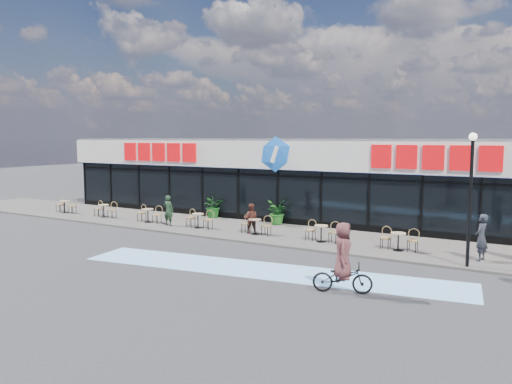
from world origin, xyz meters
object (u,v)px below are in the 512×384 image
at_px(patron_right, 251,218).
at_px(pedestrian_a, 481,237).
at_px(patron_left, 169,210).
at_px(potted_plant_right, 276,212).
at_px(lamp_post, 471,187).
at_px(potted_plant_mid, 277,213).
at_px(cyclist_a, 343,266).
at_px(bistro_set_0, 66,205).
at_px(potted_plant_left, 212,206).

bearing_deg(patron_right, pedestrian_a, 157.21).
bearing_deg(patron_left, potted_plant_right, -144.92).
xyz_separation_m(lamp_post, potted_plant_mid, (-9.88, 4.18, -2.21)).
relative_size(patron_left, cyclist_a, 0.75).
bearing_deg(patron_left, patron_right, -175.53).
distance_m(bistro_set_0, potted_plant_left, 9.29).
bearing_deg(pedestrian_a, bistro_set_0, -76.25).
xyz_separation_m(patron_right, cyclist_a, (6.99, -6.28, 0.00)).
relative_size(potted_plant_mid, pedestrian_a, 0.73).
bearing_deg(pedestrian_a, lamp_post, -0.65).
relative_size(potted_plant_mid, patron_left, 0.80).
distance_m(potted_plant_right, cyclist_a, 11.61).
distance_m(potted_plant_right, patron_left, 5.67).
bearing_deg(potted_plant_right, patron_left, -144.17).
relative_size(lamp_post, potted_plant_mid, 3.68).
bearing_deg(patron_right, cyclist_a, 117.00).
relative_size(potted_plant_right, cyclist_a, 0.59).
bearing_deg(lamp_post, patron_right, 171.61).
height_order(bistro_set_0, potted_plant_left, potted_plant_left).
distance_m(potted_plant_right, patron_right, 2.89).
distance_m(bistro_set_0, patron_left, 8.42).
distance_m(patron_left, cyclist_a, 13.10).
xyz_separation_m(pedestrian_a, cyclist_a, (-3.20, -5.97, -0.16)).
bearing_deg(patron_right, potted_plant_right, -108.37).
xyz_separation_m(patron_left, cyclist_a, (11.72, -5.85, -0.08)).
distance_m(potted_plant_left, patron_right, 5.22).
bearing_deg(bistro_set_0, patron_right, 0.40).
bearing_deg(potted_plant_right, lamp_post, -23.44).
bearing_deg(patron_right, potted_plant_left, -54.84).
bearing_deg(potted_plant_left, potted_plant_mid, -2.39).
relative_size(potted_plant_left, pedestrian_a, 0.75).
xyz_separation_m(potted_plant_left, patron_right, (4.34, -2.90, 0.05)).
xyz_separation_m(bistro_set_0, cyclist_a, (20.13, -6.19, 0.27)).
xyz_separation_m(potted_plant_left, pedestrian_a, (14.53, -3.21, 0.22)).
relative_size(lamp_post, pedestrian_a, 2.69).
xyz_separation_m(lamp_post, potted_plant_right, (-10.02, 4.34, -2.21)).
distance_m(lamp_post, patron_right, 10.21).
xyz_separation_m(patron_left, patron_right, (4.73, 0.43, -0.09)).
xyz_separation_m(potted_plant_left, potted_plant_mid, (4.34, -0.18, -0.02)).
distance_m(potted_plant_mid, patron_left, 5.69).
bearing_deg(bistro_set_0, potted_plant_left, 18.79).
distance_m(lamp_post, pedestrian_a, 2.30).
distance_m(lamp_post, patron_left, 14.79).
bearing_deg(patron_left, lamp_post, 175.24).
bearing_deg(lamp_post, bistro_set_0, 176.60).
height_order(patron_right, pedestrian_a, pedestrian_a).
relative_size(potted_plant_left, potted_plant_mid, 1.03).
height_order(potted_plant_mid, potted_plant_right, potted_plant_mid).
bearing_deg(potted_plant_mid, pedestrian_a, -16.54).
xyz_separation_m(lamp_post, bistro_set_0, (-23.02, 1.37, -2.39)).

